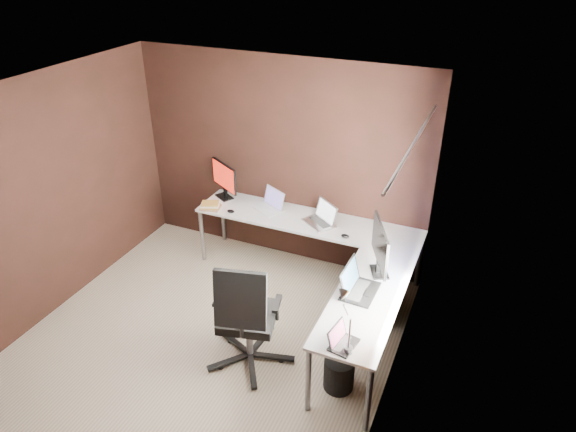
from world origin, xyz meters
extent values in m
cube|color=beige|center=(0.00, 0.00, 0.00)|extent=(3.60, 3.60, 0.00)
cube|color=white|center=(0.00, 0.00, 2.50)|extent=(3.60, 3.60, 0.00)
cube|color=black|center=(0.00, 1.80, 1.25)|extent=(3.60, 0.00, 2.50)
cube|color=black|center=(0.00, -1.80, 1.25)|extent=(3.60, 0.00, 2.50)
cube|color=black|center=(-1.80, 0.00, 1.25)|extent=(0.00, 3.60, 2.50)
cube|color=black|center=(1.80, 0.00, 1.25)|extent=(0.00, 3.60, 2.50)
cube|color=white|center=(1.79, 0.35, 1.45)|extent=(0.00, 1.00, 1.30)
cube|color=orange|center=(1.75, -0.38, 1.25)|extent=(0.01, 0.35, 2.00)
cube|color=orange|center=(1.75, 1.07, 1.25)|extent=(0.01, 0.35, 2.00)
cylinder|color=slate|center=(1.75, 0.35, 2.28)|extent=(0.02, 1.90, 0.02)
cube|color=silver|center=(0.48, 1.50, 0.71)|extent=(2.65, 0.60, 0.03)
cube|color=silver|center=(1.50, 0.38, 0.71)|extent=(0.60, 1.65, 0.03)
cylinder|color=slate|center=(-0.81, 1.24, 0.35)|extent=(0.05, 0.05, 0.70)
cylinder|color=slate|center=(-0.81, 1.76, 0.35)|extent=(0.05, 0.05, 0.70)
cylinder|color=slate|center=(1.24, -0.41, 0.35)|extent=(0.05, 0.05, 0.70)
cylinder|color=slate|center=(1.76, -0.41, 0.35)|extent=(0.05, 0.05, 0.70)
cylinder|color=slate|center=(1.76, 1.76, 0.35)|extent=(0.05, 0.05, 0.70)
cube|color=silver|center=(1.43, 1.15, 0.30)|extent=(0.42, 0.50, 0.60)
cube|color=black|center=(-0.68, 1.62, 0.74)|extent=(0.27, 0.24, 0.01)
cube|color=black|center=(-0.67, 1.64, 0.80)|extent=(0.06, 0.05, 0.10)
cube|color=black|center=(-0.67, 1.64, 1.02)|extent=(0.46, 0.29, 0.33)
cube|color=red|center=(-0.68, 1.62, 1.02)|extent=(0.43, 0.25, 0.30)
cube|color=black|center=(1.50, 0.81, 0.74)|extent=(0.24, 0.29, 0.01)
cube|color=black|center=(1.49, 0.80, 0.80)|extent=(0.05, 0.06, 0.11)
cube|color=black|center=(1.49, 0.80, 1.05)|extent=(0.29, 0.59, 0.40)
cube|color=#1732A2|center=(1.50, 0.80, 1.05)|extent=(0.26, 0.56, 0.37)
cube|color=silver|center=(-0.05, 1.55, 0.74)|extent=(0.42, 0.38, 0.02)
cube|color=silver|center=(0.00, 1.64, 0.85)|extent=(0.34, 0.22, 0.22)
cube|color=#625494|center=(-0.01, 1.63, 0.85)|extent=(0.29, 0.19, 0.19)
cube|color=silver|center=(0.63, 1.47, 0.74)|extent=(0.45, 0.42, 0.02)
cube|color=silver|center=(0.69, 1.55, 0.86)|extent=(0.33, 0.27, 0.23)
cube|color=white|center=(0.68, 1.55, 0.86)|extent=(0.29, 0.24, 0.19)
cube|color=black|center=(1.42, 0.43, 0.74)|extent=(0.30, 0.42, 0.02)
cube|color=black|center=(1.31, 0.44, 0.87)|extent=(0.09, 0.41, 0.26)
cube|color=#182B3B|center=(1.31, 0.44, 0.87)|extent=(0.07, 0.36, 0.22)
cube|color=black|center=(1.49, -0.29, 0.74)|extent=(0.22, 0.28, 0.02)
cube|color=black|center=(1.43, -0.28, 0.82)|extent=(0.09, 0.26, 0.16)
cube|color=#C2507E|center=(1.43, -0.28, 0.82)|extent=(0.08, 0.23, 0.14)
cube|color=#966A50|center=(-0.69, 1.30, 0.74)|extent=(0.26, 0.23, 0.02)
cube|color=#B68C37|center=(-0.69, 1.30, 0.76)|extent=(0.25, 0.22, 0.02)
cube|color=silver|center=(-0.69, 1.30, 0.78)|extent=(0.27, 0.24, 0.02)
cube|color=#B68C37|center=(-0.69, 1.30, 0.80)|extent=(0.25, 0.22, 0.01)
ellipsoid|color=black|center=(-0.42, 1.30, 0.75)|extent=(0.10, 0.07, 0.04)
ellipsoid|color=black|center=(1.00, 1.30, 0.75)|extent=(0.11, 0.09, 0.04)
cylinder|color=slate|center=(1.55, -0.35, 0.76)|extent=(0.07, 0.07, 0.05)
cylinder|color=slate|center=(1.55, -0.35, 0.92)|extent=(0.02, 0.02, 0.28)
cylinder|color=slate|center=(1.50, -0.32, 1.12)|extent=(0.02, 0.15, 0.21)
cone|color=slate|center=(1.45, -0.25, 1.19)|extent=(0.09, 0.11, 0.12)
cylinder|color=slate|center=(0.50, -0.06, 0.27)|extent=(0.07, 0.07, 0.42)
cube|color=black|center=(0.50, -0.06, 0.51)|extent=(0.61, 0.61, 0.09)
cube|color=black|center=(0.56, -0.29, 0.90)|extent=(0.48, 0.24, 0.55)
cylinder|color=black|center=(1.41, -0.06, 0.16)|extent=(0.32, 0.32, 0.32)
camera|label=1|loc=(2.30, -3.31, 3.66)|focal=32.00mm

